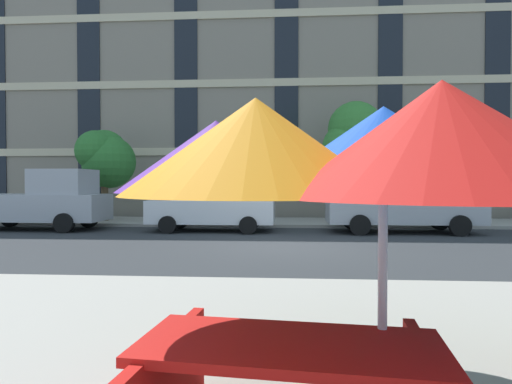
{
  "coord_description": "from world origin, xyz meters",
  "views": [
    {
      "loc": [
        0.08,
        -11.9,
        1.71
      ],
      "look_at": [
        -1.0,
        3.2,
        1.4
      ],
      "focal_mm": 31.26,
      "sensor_mm": 36.0,
      "label": 1
    }
  ],
  "objects_px": {
    "pickup_silver": "(41,202)",
    "patio_umbrella": "(383,155)",
    "sedan_white": "(211,204)",
    "street_tree_middle": "(352,138)",
    "street_tree_left": "(105,157)",
    "pickup_silver_midblock": "(395,203)"
  },
  "relations": [
    {
      "from": "pickup_silver",
      "to": "pickup_silver_midblock",
      "type": "height_order",
      "value": "same"
    },
    {
      "from": "pickup_silver",
      "to": "street_tree_left",
      "type": "bearing_deg",
      "value": 67.87
    },
    {
      "from": "pickup_silver",
      "to": "pickup_silver_midblock",
      "type": "relative_size",
      "value": 1.0
    },
    {
      "from": "pickup_silver_midblock",
      "to": "pickup_silver",
      "type": "bearing_deg",
      "value": 180.0
    },
    {
      "from": "street_tree_middle",
      "to": "sedan_white",
      "type": "bearing_deg",
      "value": -149.26
    },
    {
      "from": "pickup_silver_midblock",
      "to": "sedan_white",
      "type": "bearing_deg",
      "value": -180.0
    },
    {
      "from": "street_tree_left",
      "to": "street_tree_middle",
      "type": "distance_m",
      "value": 10.49
    },
    {
      "from": "pickup_silver",
      "to": "patio_umbrella",
      "type": "relative_size",
      "value": 1.48
    },
    {
      "from": "pickup_silver",
      "to": "patio_umbrella",
      "type": "height_order",
      "value": "same"
    },
    {
      "from": "sedan_white",
      "to": "street_tree_middle",
      "type": "xyz_separation_m",
      "value": [
        5.4,
        3.21,
        2.64
      ]
    },
    {
      "from": "sedan_white",
      "to": "street_tree_left",
      "type": "distance_m",
      "value": 6.12
    },
    {
      "from": "sedan_white",
      "to": "street_tree_middle",
      "type": "bearing_deg",
      "value": 30.74
    },
    {
      "from": "sedan_white",
      "to": "patio_umbrella",
      "type": "height_order",
      "value": "patio_umbrella"
    },
    {
      "from": "pickup_silver",
      "to": "patio_umbrella",
      "type": "xyz_separation_m",
      "value": [
        9.58,
        -12.7,
        0.86
      ]
    },
    {
      "from": "pickup_silver",
      "to": "street_tree_middle",
      "type": "distance_m",
      "value": 12.34
    },
    {
      "from": "street_tree_left",
      "to": "patio_umbrella",
      "type": "relative_size",
      "value": 1.16
    },
    {
      "from": "pickup_silver",
      "to": "pickup_silver_midblock",
      "type": "xyz_separation_m",
      "value": [
        12.65,
        0.0,
        0.0
      ]
    },
    {
      "from": "street_tree_left",
      "to": "patio_umbrella",
      "type": "xyz_separation_m",
      "value": [
        8.41,
        -15.58,
        -0.92
      ]
    },
    {
      "from": "pickup_silver_midblock",
      "to": "patio_umbrella",
      "type": "relative_size",
      "value": 1.48
    },
    {
      "from": "street_tree_middle",
      "to": "patio_umbrella",
      "type": "relative_size",
      "value": 1.48
    },
    {
      "from": "sedan_white",
      "to": "patio_umbrella",
      "type": "distance_m",
      "value": 13.17
    },
    {
      "from": "street_tree_middle",
      "to": "street_tree_left",
      "type": "bearing_deg",
      "value": -178.21
    }
  ]
}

